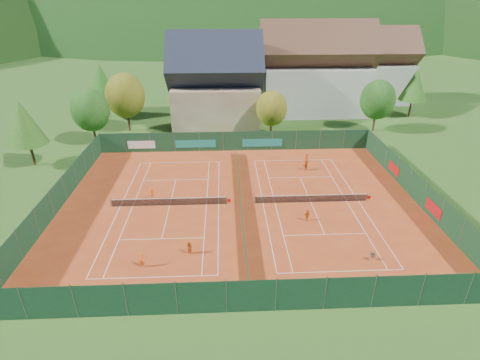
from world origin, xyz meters
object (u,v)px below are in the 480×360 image
(chalet, at_px, (216,86))
(player_right_far_b, at_px, (306,165))
(ball_hopper, at_px, (373,255))
(player_right_far_a, at_px, (306,158))
(player_left_near, at_px, (142,261))
(hotel_block_a, at_px, (315,74))
(player_left_far, at_px, (152,194))
(hotel_block_b, at_px, (371,70))
(player_right_near, at_px, (307,215))
(player_left_mid, at_px, (189,248))

(chalet, xyz_separation_m, player_right_far_b, (12.14, -21.38, -5.94))
(ball_hopper, xyz_separation_m, player_right_far_a, (-1.43, 21.83, 0.08))
(chalet, xyz_separation_m, player_right_far_a, (12.78, -18.69, -5.99))
(player_left_near, bearing_deg, player_right_far_b, 43.25)
(hotel_block_a, xyz_separation_m, player_left_far, (-26.11, -34.57, -6.63))
(ball_hopper, xyz_separation_m, player_left_far, (-21.32, 11.95, 0.20))
(player_right_far_a, bearing_deg, ball_hopper, 81.19)
(hotel_block_b, bearing_deg, player_right_near, -115.92)
(chalet, relative_size, hotel_block_a, 0.75)
(hotel_block_b, distance_m, player_right_far_b, 41.50)
(hotel_block_b, distance_m, player_left_far, 58.78)
(hotel_block_a, xyz_separation_m, player_left_near, (-25.07, -46.52, -6.68))
(player_right_far_a, bearing_deg, chalet, -68.20)
(hotel_block_b, height_order, player_left_mid, hotel_block_b)
(player_left_mid, bearing_deg, player_left_far, 151.74)
(hotel_block_b, height_order, ball_hopper, hotel_block_b)
(ball_hopper, distance_m, player_left_near, 20.27)
(hotel_block_a, distance_m, player_left_near, 53.26)
(player_left_mid, bearing_deg, chalet, 122.79)
(player_left_mid, height_order, player_right_far_a, player_left_mid)
(player_right_near, relative_size, player_right_far_a, 1.08)
(player_left_far, relative_size, player_right_far_a, 1.19)
(player_left_near, height_order, player_right_far_b, player_left_near)
(chalet, relative_size, player_right_far_a, 12.75)
(player_right_far_a, distance_m, player_right_far_b, 2.76)
(hotel_block_a, bearing_deg, chalet, -162.47)
(player_left_mid, xyz_separation_m, player_right_far_a, (14.87, 20.22, -0.04))
(player_right_near, bearing_deg, hotel_block_a, 50.08)
(player_right_near, bearing_deg, hotel_block_b, 37.24)
(hotel_block_a, bearing_deg, player_left_mid, -115.16)
(player_left_far, distance_m, player_right_far_a, 22.21)
(player_left_near, distance_m, player_left_mid, 4.28)
(ball_hopper, height_order, player_right_far_a, player_right_far_a)
(player_left_mid, bearing_deg, player_right_far_a, 89.54)
(chalet, height_order, player_right_far_b, chalet)
(hotel_block_b, bearing_deg, player_left_far, -133.30)
(player_left_far, height_order, player_right_far_a, player_left_far)
(ball_hopper, height_order, player_right_far_b, player_right_far_b)
(ball_hopper, relative_size, player_right_far_a, 0.63)
(player_right_near, bearing_deg, player_right_far_a, 51.82)
(hotel_block_b, distance_m, player_left_mid, 63.78)
(player_left_near, relative_size, player_left_far, 0.93)
(ball_hopper, bearing_deg, player_left_mid, 174.38)
(chalet, xyz_separation_m, player_right_near, (9.74, -33.85, -5.94))
(ball_hopper, xyz_separation_m, player_left_mid, (-16.30, 1.60, 0.12))
(chalet, bearing_deg, player_right_far_b, -60.42)
(player_right_far_a, xyz_separation_m, player_right_far_b, (-0.64, -2.69, 0.05))
(player_left_mid, relative_size, player_right_near, 0.98)
(player_left_near, bearing_deg, player_right_near, 19.70)
(hotel_block_a, relative_size, player_left_near, 15.35)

